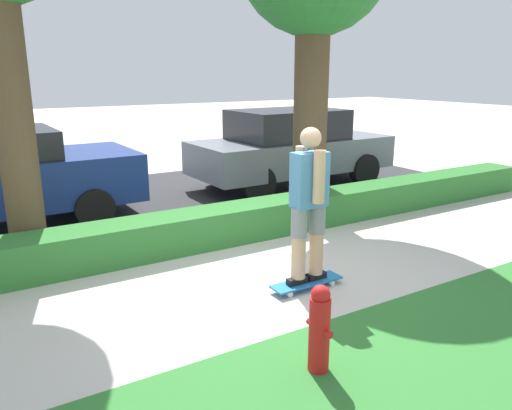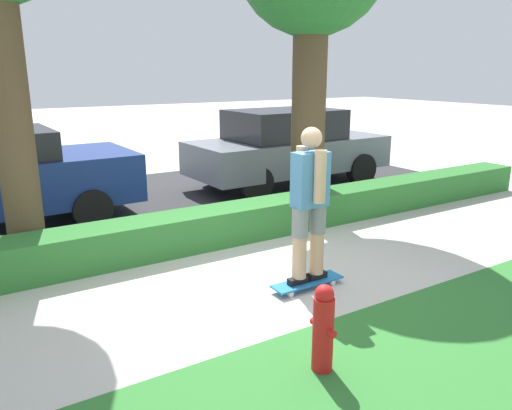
{
  "view_description": "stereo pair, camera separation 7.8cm",
  "coord_description": "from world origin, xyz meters",
  "px_view_note": "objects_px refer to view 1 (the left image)",
  "views": [
    {
      "loc": [
        -2.92,
        -4.39,
        2.35
      ],
      "look_at": [
        0.08,
        0.6,
        0.78
      ],
      "focal_mm": 35.0,
      "sensor_mm": 36.0,
      "label": 1
    },
    {
      "loc": [
        -2.99,
        -4.35,
        2.35
      ],
      "look_at": [
        0.08,
        0.6,
        0.78
      ],
      "focal_mm": 35.0,
      "sensor_mm": 36.0,
      "label": 2
    }
  ],
  "objects_px": {
    "parked_car_middle": "(291,147)",
    "fire_hydrant": "(319,329)",
    "skateboard": "(307,282)",
    "skater_person": "(309,202)"
  },
  "relations": [
    {
      "from": "parked_car_middle",
      "to": "fire_hydrant",
      "type": "distance_m",
      "value": 6.76
    },
    {
      "from": "fire_hydrant",
      "to": "skateboard",
      "type": "bearing_deg",
      "value": 56.71
    },
    {
      "from": "skateboard",
      "to": "fire_hydrant",
      "type": "bearing_deg",
      "value": -123.29
    },
    {
      "from": "skater_person",
      "to": "fire_hydrant",
      "type": "relative_size",
      "value": 2.29
    },
    {
      "from": "parked_car_middle",
      "to": "fire_hydrant",
      "type": "xyz_separation_m",
      "value": [
        -3.67,
        -5.66,
        -0.44
      ]
    },
    {
      "from": "skater_person",
      "to": "fire_hydrant",
      "type": "xyz_separation_m",
      "value": [
        -0.87,
        -1.32,
        -0.62
      ]
    },
    {
      "from": "skateboard",
      "to": "fire_hydrant",
      "type": "height_order",
      "value": "fire_hydrant"
    },
    {
      "from": "skateboard",
      "to": "parked_car_middle",
      "type": "height_order",
      "value": "parked_car_middle"
    },
    {
      "from": "skateboard",
      "to": "parked_car_middle",
      "type": "distance_m",
      "value": 5.22
    },
    {
      "from": "parked_car_middle",
      "to": "skateboard",
      "type": "bearing_deg",
      "value": -124.52
    }
  ]
}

